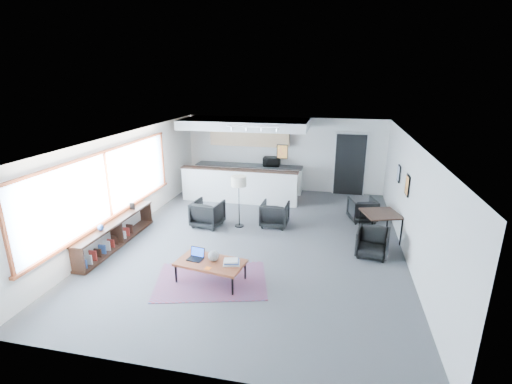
% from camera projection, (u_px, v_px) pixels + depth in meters
% --- Properties ---
extents(room, '(7.02, 9.02, 2.62)m').
position_uv_depth(room, '(258.00, 191.00, 8.99)').
color(room, '#48484B').
rests_on(room, ground).
extents(window, '(0.10, 5.95, 1.66)m').
position_uv_depth(window, '(108.00, 187.00, 8.80)').
color(window, '#8CBFFF').
rests_on(window, room).
extents(console, '(0.35, 3.00, 0.80)m').
position_uv_depth(console, '(116.00, 234.00, 8.97)').
color(console, black).
rests_on(console, floor).
extents(kitchenette, '(4.20, 1.96, 2.60)m').
position_uv_depth(kitchenette, '(246.00, 155.00, 12.66)').
color(kitchenette, white).
rests_on(kitchenette, floor).
extents(doorway, '(1.10, 0.12, 2.15)m').
position_uv_depth(doorway, '(350.00, 164.00, 12.72)').
color(doorway, black).
rests_on(doorway, room).
extents(track_light, '(1.60, 0.07, 0.15)m').
position_uv_depth(track_light, '(254.00, 128.00, 10.79)').
color(track_light, silver).
rests_on(track_light, room).
extents(wall_art_lower, '(0.03, 0.38, 0.48)m').
position_uv_depth(wall_art_lower, '(407.00, 185.00, 8.59)').
color(wall_art_lower, black).
rests_on(wall_art_lower, room).
extents(wall_art_upper, '(0.03, 0.34, 0.44)m').
position_uv_depth(wall_art_upper, '(399.00, 174.00, 9.82)').
color(wall_art_upper, black).
rests_on(wall_art_upper, room).
extents(kilim_rug, '(2.51, 2.01, 0.01)m').
position_uv_depth(kilim_rug, '(211.00, 281.00, 7.52)').
color(kilim_rug, '#532C44').
rests_on(kilim_rug, floor).
extents(coffee_table, '(1.44, 0.92, 0.44)m').
position_uv_depth(coffee_table, '(211.00, 263.00, 7.40)').
color(coffee_table, maroon).
rests_on(coffee_table, floor).
extents(laptop, '(0.34, 0.30, 0.22)m').
position_uv_depth(laptop, '(196.00, 255.00, 7.51)').
color(laptop, black).
rests_on(laptop, coffee_table).
extents(ceramic_pot, '(0.22, 0.22, 0.22)m').
position_uv_depth(ceramic_pot, '(213.00, 256.00, 7.39)').
color(ceramic_pot, gray).
rests_on(ceramic_pot, coffee_table).
extents(book_stack, '(0.37, 0.33, 0.10)m').
position_uv_depth(book_stack, '(231.00, 262.00, 7.28)').
color(book_stack, silver).
rests_on(book_stack, coffee_table).
extents(coaster, '(0.13, 0.13, 0.01)m').
position_uv_depth(coaster, '(208.00, 268.00, 7.13)').
color(coaster, '#E5590C').
rests_on(coaster, coffee_table).
extents(armchair_left, '(0.86, 0.81, 0.79)m').
position_uv_depth(armchair_left, '(207.00, 212.00, 10.18)').
color(armchair_left, black).
rests_on(armchair_left, floor).
extents(armchair_right, '(0.75, 0.70, 0.74)m').
position_uv_depth(armchair_right, '(275.00, 213.00, 10.18)').
color(armchair_right, black).
rests_on(armchair_right, floor).
extents(floor_lamp, '(0.46, 0.46, 1.43)m').
position_uv_depth(floor_lamp, '(239.00, 183.00, 9.87)').
color(floor_lamp, black).
rests_on(floor_lamp, floor).
extents(dining_table, '(1.07, 1.07, 0.72)m').
position_uv_depth(dining_table, '(381.00, 215.00, 9.24)').
color(dining_table, black).
rests_on(dining_table, floor).
extents(dining_chair_near, '(0.68, 0.65, 0.61)m').
position_uv_depth(dining_chair_near, '(372.00, 244.00, 8.49)').
color(dining_chair_near, black).
rests_on(dining_chair_near, floor).
extents(dining_chair_far, '(0.73, 0.70, 0.61)m').
position_uv_depth(dining_chair_far, '(362.00, 210.00, 10.56)').
color(dining_chair_far, black).
rests_on(dining_chair_far, floor).
extents(microwave, '(0.58, 0.32, 0.39)m').
position_uv_depth(microwave, '(272.00, 161.00, 12.99)').
color(microwave, black).
rests_on(microwave, kitchenette).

